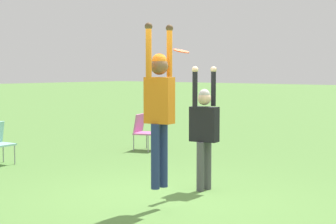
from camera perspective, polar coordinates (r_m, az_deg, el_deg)
name	(u,v)px	position (r m, az deg, el deg)	size (l,w,h in m)	color
ground_plane	(170,199)	(8.52, 0.16, -8.86)	(120.00, 120.00, 0.00)	#56843D
person_jumping	(159,101)	(7.73, -0.89, 1.17)	(0.54, 0.42, 2.27)	navy
person_defending	(204,126)	(9.00, 3.70, -1.38)	(0.60, 0.48, 2.00)	#4C4C51
frisbee	(181,51)	(8.25, 1.35, 6.21)	(0.24, 0.23, 0.07)	#E04C23
camping_chair_1	(144,129)	(13.57, -2.46, -1.76)	(0.71, 0.76, 0.87)	gray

